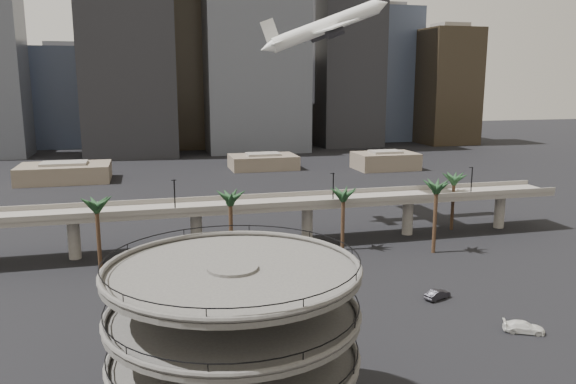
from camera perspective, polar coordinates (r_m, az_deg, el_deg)
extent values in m
cylinder|color=#494745|center=(51.80, -5.47, -16.23)|extent=(4.40, 4.40, 16.50)
cylinder|color=#494745|center=(51.90, -5.47, -16.45)|extent=(22.00, 22.00, 0.45)
torus|color=#494745|center=(51.68, -5.48, -15.99)|extent=(22.20, 22.20, 0.50)
torus|color=black|center=(51.32, -5.50, -15.19)|extent=(21.80, 21.80, 0.10)
cylinder|color=#494745|center=(50.17, -5.56, -12.41)|extent=(22.00, 22.00, 0.45)
torus|color=#494745|center=(49.98, -5.57, -11.91)|extent=(22.20, 22.20, 0.50)
torus|color=black|center=(49.67, -5.58, -11.06)|extent=(21.80, 21.80, 0.10)
cylinder|color=#494745|center=(48.70, -5.65, -8.09)|extent=(22.00, 22.00, 0.45)
torus|color=#494745|center=(48.55, -5.66, -7.56)|extent=(22.20, 22.20, 0.50)
torus|color=black|center=(48.30, -5.68, -6.66)|extent=(21.80, 21.80, 0.10)
cube|color=slate|center=(108.97, -3.59, -1.40)|extent=(130.00, 9.00, 0.90)
cube|color=slate|center=(104.46, -3.13, -1.44)|extent=(130.00, 0.30, 1.00)
cube|color=slate|center=(113.10, -4.03, -0.47)|extent=(130.00, 0.30, 1.00)
cylinder|color=slate|center=(108.98, -20.91, -4.41)|extent=(2.20, 2.20, 8.00)
cylinder|color=slate|center=(108.53, -9.29, -3.87)|extent=(2.20, 2.20, 8.00)
cylinder|color=slate|center=(112.46, 1.96, -3.18)|extent=(2.20, 2.20, 8.00)
cylinder|color=slate|center=(120.36, 12.07, -2.46)|extent=(2.20, 2.20, 8.00)
cylinder|color=slate|center=(131.50, 20.70, -1.79)|extent=(2.20, 2.20, 8.00)
cylinder|color=black|center=(102.62, -11.44, -0.40)|extent=(0.24, 0.24, 6.00)
cylinder|color=black|center=(108.24, 4.61, 0.39)|extent=(0.24, 0.24, 6.00)
cylinder|color=black|center=(121.26, 18.15, 1.04)|extent=(0.24, 0.24, 6.00)
cylinder|color=#422C1C|center=(97.93, -5.82, -4.06)|extent=(0.70, 0.70, 12.15)
ellipsoid|color=#19381D|center=(96.43, -5.89, -0.34)|extent=(4.40, 4.40, 2.00)
cylinder|color=#422C1C|center=(107.14, 5.59, -3.08)|extent=(0.70, 0.70, 10.80)
ellipsoid|color=#19381D|center=(105.86, 5.65, -0.04)|extent=(4.40, 4.40, 2.00)
cylinder|color=#422C1C|center=(108.17, 14.69, -2.78)|extent=(0.70, 0.70, 12.60)
ellipsoid|color=#19381D|center=(106.78, 14.87, 0.72)|extent=(4.40, 4.40, 2.00)
cylinder|color=#422C1C|center=(126.01, 16.39, -1.21)|extent=(0.70, 0.70, 11.25)
ellipsoid|color=#19381D|center=(124.89, 16.54, 1.49)|extent=(4.40, 4.40, 2.00)
cylinder|color=#422C1C|center=(99.29, -18.68, -4.53)|extent=(0.70, 0.70, 11.70)
ellipsoid|color=#19381D|center=(97.84, -18.91, -1.00)|extent=(4.40, 4.40, 2.00)
cube|color=#695C4D|center=(193.34, -21.73, 1.81)|extent=(28.00, 18.00, 5.50)
cube|color=slate|center=(192.89, -21.80, 2.73)|extent=(14.00, 9.00, 0.80)
cube|color=#695C4D|center=(205.89, -2.55, 3.07)|extent=(24.00, 16.00, 5.00)
cube|color=slate|center=(205.50, -2.55, 3.87)|extent=(12.00, 8.00, 0.80)
cube|color=#695C4D|center=(207.75, 9.85, 3.13)|extent=(22.00, 15.00, 6.00)
cube|color=slate|center=(207.31, 9.89, 4.06)|extent=(11.00, 7.50, 0.80)
cube|color=#3D475E|center=(296.67, -21.48, 8.93)|extent=(30.00, 30.00, 47.31)
cube|color=slate|center=(297.02, -21.84, 13.71)|extent=(16.50, 16.50, 2.40)
cube|color=black|center=(250.51, -16.17, 15.97)|extent=(38.00, 30.00, 108.41)
cube|color=black|center=(275.86, -9.50, 13.73)|extent=(28.00, 26.00, 88.70)
cube|color=#4B4F58|center=(260.71, -3.47, 17.26)|extent=(45.00, 32.00, 118.26)
cube|color=gray|center=(299.17, 0.09, 9.14)|extent=(24.00, 24.00, 41.39)
cube|color=slate|center=(299.15, 0.09, 13.34)|extent=(13.20, 13.20, 2.40)
cube|color=black|center=(282.35, 6.07, 14.25)|extent=(30.00, 28.00, 93.63)
cube|color=#3D475E|center=(310.63, 9.48, 11.62)|extent=(34.00, 30.00, 68.99)
cube|color=slate|center=(312.97, 9.70, 18.16)|extent=(18.70, 16.50, 2.40)
cube|color=black|center=(299.60, 15.86, 10.23)|extent=(26.00, 26.00, 57.16)
cube|color=slate|center=(300.75, 16.17, 15.91)|extent=(14.30, 14.30, 2.40)
cube|color=gray|center=(312.03, -7.52, 8.77)|extent=(22.00, 22.00, 37.45)
cube|color=slate|center=(311.83, -7.62, 12.43)|extent=(12.10, 12.10, 2.40)
cylinder|color=silver|center=(126.20, 3.86, 16.50)|extent=(24.75, 3.92, 11.75)
cone|color=silver|center=(131.67, 9.52, 18.27)|extent=(4.15, 3.34, 4.12)
cone|color=silver|center=(122.07, -2.13, 14.42)|extent=(4.02, 2.98, 3.78)
cube|color=silver|center=(125.91, 3.56, 16.14)|extent=(6.33, 27.05, 2.32)
cube|color=silver|center=(122.51, -1.40, 14.86)|extent=(2.35, 9.02, 0.96)
cube|color=silver|center=(122.47, -1.82, 15.97)|extent=(4.41, 0.44, 5.62)
cylinder|color=#242328|center=(130.75, 3.17, 15.52)|extent=(4.20, 1.91, 2.99)
cylinder|color=#242328|center=(121.50, 4.76, 15.82)|extent=(4.20, 1.91, 2.99)
imported|color=#AC4918|center=(70.14, -6.45, -15.15)|extent=(4.74, 3.11, 1.50)
imported|color=black|center=(87.35, 14.93, -10.02)|extent=(4.62, 3.03, 1.44)
imported|color=white|center=(80.12, 22.83, -12.53)|extent=(5.48, 4.13, 1.48)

